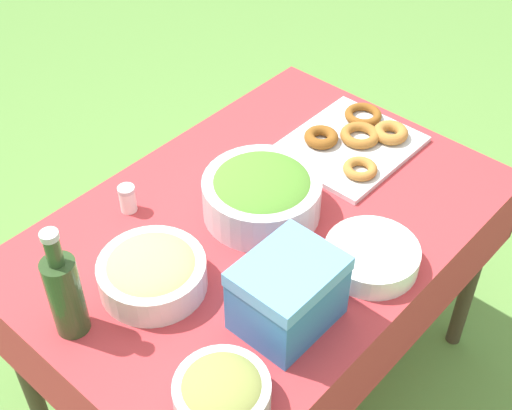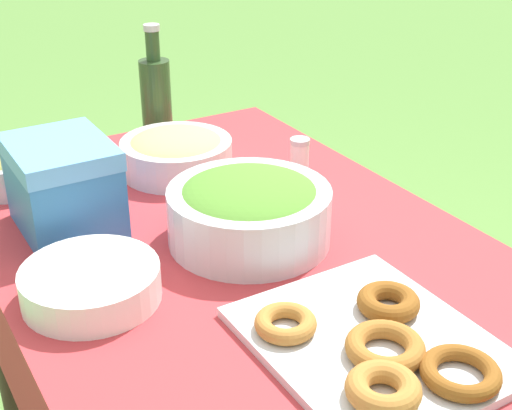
# 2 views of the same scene
# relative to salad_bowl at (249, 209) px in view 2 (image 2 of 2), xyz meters

# --- Properties ---
(picnic_table) EXTENTS (1.30, 0.89, 0.75)m
(picnic_table) POSITION_rel_salad_bowl_xyz_m (-0.03, -0.03, -0.17)
(picnic_table) COLOR #B73338
(picnic_table) RESTS_ON ground_plane
(salad_bowl) EXTENTS (0.32, 0.32, 0.13)m
(salad_bowl) POSITION_rel_salad_bowl_xyz_m (0.00, 0.00, 0.00)
(salad_bowl) COLOR silver
(salad_bowl) RESTS_ON picnic_table
(pasta_bowl) EXTENTS (0.26, 0.26, 0.10)m
(pasta_bowl) POSITION_rel_salad_bowl_xyz_m (-0.37, 0.02, -0.02)
(pasta_bowl) COLOR silver
(pasta_bowl) RESTS_ON picnic_table
(donut_platter) EXTENTS (0.40, 0.33, 0.05)m
(donut_platter) POSITION_rel_salad_bowl_xyz_m (0.40, -0.01, -0.05)
(donut_platter) COLOR silver
(donut_platter) RESTS_ON picnic_table
(plate_stack) EXTENTS (0.24, 0.24, 0.06)m
(plate_stack) POSITION_rel_salad_bowl_xyz_m (0.04, -0.33, -0.04)
(plate_stack) COLOR white
(plate_stack) RESTS_ON picnic_table
(olive_oil_bottle) EXTENTS (0.08, 0.08, 0.30)m
(olive_oil_bottle) POSITION_rel_salad_bowl_xyz_m (-0.58, 0.06, 0.05)
(olive_oil_bottle) COLOR #2D4723
(olive_oil_bottle) RESTS_ON picnic_table
(olive_bowl) EXTENTS (0.20, 0.20, 0.09)m
(olive_bowl) POSITION_rel_salad_bowl_xyz_m (-0.50, -0.33, -0.02)
(olive_bowl) COLOR silver
(olive_bowl) RESTS_ON picnic_table
(cooler_box) EXTENTS (0.23, 0.18, 0.18)m
(cooler_box) POSITION_rel_salad_bowl_xyz_m (-0.24, -0.29, 0.02)
(cooler_box) COLOR #3372B7
(cooler_box) RESTS_ON picnic_table
(salt_shaker) EXTENTS (0.05, 0.05, 0.08)m
(salt_shaker) POSITION_rel_salad_bowl_xyz_m (-0.23, 0.27, -0.03)
(salt_shaker) COLOR white
(salt_shaker) RESTS_ON picnic_table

